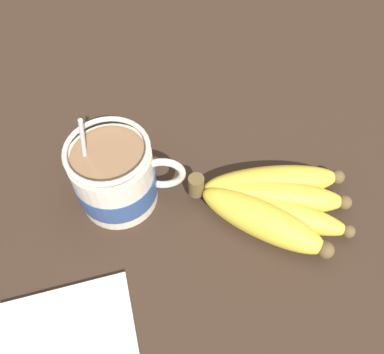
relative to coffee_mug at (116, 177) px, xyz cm
name	(u,v)px	position (x,y,z in cm)	size (l,w,h in cm)	color
table	(173,179)	(6.71, 3.59, -6.18)	(100.99, 100.99, 3.36)	#332319
coffee_mug	(116,177)	(0.00, 0.00, 0.00)	(13.65, 9.97, 14.72)	beige
banana_bunch	(270,202)	(18.90, -2.67, -2.39)	(20.30, 14.07, 4.51)	brown
napkin	(68,332)	(-4.43, -16.82, -4.20)	(15.73, 12.62, 0.60)	white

